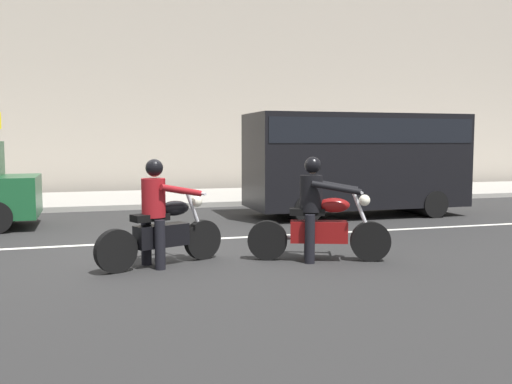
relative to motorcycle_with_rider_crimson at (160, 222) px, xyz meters
The scene contains 6 objects.
ground_plane 1.28m from the motorcycle_with_rider_crimson, 81.57° to the left, with size 80.00×80.00×0.00m, color #262626.
sidewalk_slab 9.11m from the motorcycle_with_rider_crimson, 88.98° to the left, with size 40.00×4.40×0.14m, color #99968E.
lane_marking_stripe 2.27m from the motorcycle_with_rider_crimson, 66.43° to the left, with size 18.00×0.14×0.01m, color silver.
motorcycle_with_rider_crimson is the anchor object (origin of this frame).
motorcycle_with_rider_black_leather 2.34m from the motorcycle_with_rider_crimson, ahead, with size 2.06×0.97×1.57m.
parked_van_black 6.76m from the motorcycle_with_rider_crimson, 39.07° to the left, with size 5.20×1.96×2.44m.
Camera 1 is at (-1.15, -9.22, 1.80)m, focal length 39.70 mm.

